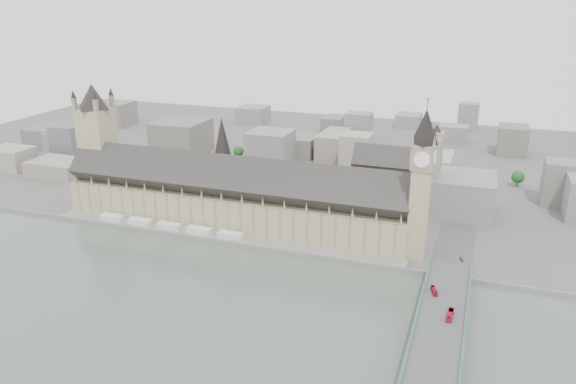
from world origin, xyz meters
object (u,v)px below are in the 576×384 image
(westminster_bridge, at_px, (439,335))
(car_approach, at_px, (462,260))
(westminster_abbey, at_px, (398,180))
(red_bus_north, at_px, (434,291))
(red_bus_south, at_px, (450,315))
(victoria_tower, at_px, (97,139))
(elizabeth_tower, at_px, (422,175))
(palace_of_westminster, at_px, (233,197))

(westminster_bridge, distance_m, car_approach, 80.32)
(westminster_abbey, height_order, car_approach, westminster_abbey)
(red_bus_north, bearing_deg, red_bus_south, -82.19)
(westminster_bridge, bearing_deg, victoria_tower, 158.22)
(victoria_tower, bearing_deg, elizabeth_tower, -3.96)
(westminster_bridge, bearing_deg, red_bus_north, 100.48)
(victoria_tower, distance_m, red_bus_north, 292.46)
(elizabeth_tower, relative_size, red_bus_north, 11.33)
(red_bus_south, bearing_deg, westminster_abbey, 110.38)
(car_approach, bearing_deg, westminster_abbey, 100.10)
(elizabeth_tower, height_order, westminster_bridge, elizabeth_tower)
(elizabeth_tower, bearing_deg, red_bus_south, -71.72)
(westminster_abbey, distance_m, red_bus_south, 181.29)
(westminster_abbey, bearing_deg, car_approach, -60.98)
(red_bus_north, bearing_deg, westminster_abbey, 90.43)
(westminster_bridge, bearing_deg, westminster_abbey, 105.64)
(red_bus_south, bearing_deg, car_approach, 91.18)
(westminster_bridge, height_order, car_approach, car_approach)
(elizabeth_tower, distance_m, victoria_tower, 260.64)
(red_bus_south, bearing_deg, palace_of_westminster, 152.35)
(westminster_bridge, height_order, westminster_abbey, westminster_abbey)
(car_approach, bearing_deg, westminster_bridge, -113.11)
(westminster_bridge, relative_size, red_bus_south, 27.96)
(victoria_tower, bearing_deg, westminster_abbey, 16.50)
(elizabeth_tower, bearing_deg, red_bus_north, -73.99)
(red_bus_north, xyz_separation_m, car_approach, (12.01, 46.60, -0.62))
(palace_of_westminster, distance_m, westminster_bridge, 195.05)
(elizabeth_tower, xyz_separation_m, red_bus_south, (28.14, -85.17, -46.22))
(westminster_bridge, xyz_separation_m, red_bus_north, (-6.16, 33.30, 6.45))
(elizabeth_tower, xyz_separation_m, car_approach, (29.85, -15.61, -47.14))
(palace_of_westminster, height_order, red_bus_north, palace_of_westminster)
(westminster_bridge, xyz_separation_m, red_bus_south, (4.14, 10.33, 6.74))
(westminster_bridge, height_order, red_bus_south, red_bus_south)
(red_bus_north, bearing_deg, palace_of_westminster, 138.30)
(elizabeth_tower, bearing_deg, westminster_abbey, 107.29)
(elizabeth_tower, bearing_deg, palace_of_westminster, 175.15)
(victoria_tower, height_order, red_bus_south, victoria_tower)
(palace_of_westminster, xyz_separation_m, red_bus_north, (155.84, -73.91, -11.13))
(palace_of_westminster, xyz_separation_m, elizabeth_tower, (138.00, -11.70, 35.38))
(victoria_tower, height_order, car_approach, victoria_tower)
(victoria_tower, xyz_separation_m, westminster_abbey, (232.92, 69.00, -30.12))
(victoria_tower, relative_size, westminster_abbey, 1.47)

